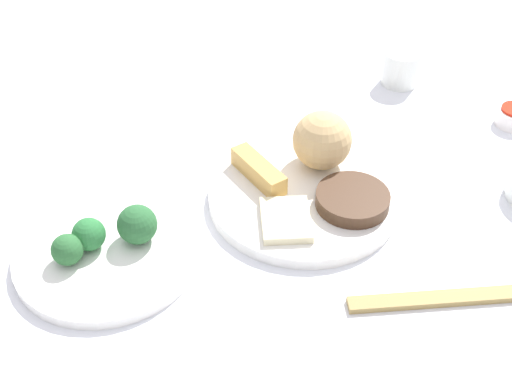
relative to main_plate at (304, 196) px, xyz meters
name	(u,v)px	position (x,y,z in m)	size (l,w,h in m)	color
tabletop	(337,200)	(0.05, 0.02, -0.02)	(2.20, 2.20, 0.02)	white
main_plate	(304,196)	(0.00, 0.00, 0.00)	(0.26, 0.26, 0.02)	white
rice_scoop	(322,140)	(0.02, 0.06, 0.05)	(0.08, 0.08, 0.08)	tan
spring_roll	(258,171)	(-0.06, 0.02, 0.02)	(0.10, 0.03, 0.03)	gold
crab_rangoon_wonton	(286,220)	(-0.02, -0.06, 0.01)	(0.06, 0.08, 0.01)	beige
stir_fry_heap	(352,199)	(0.06, -0.02, 0.02)	(0.10, 0.10, 0.02)	#452D1C
broccoli_plate	(108,253)	(-0.23, -0.14, 0.00)	(0.23, 0.23, 0.01)	white
broccoli_floret_0	(89,234)	(-0.25, -0.14, 0.03)	(0.04, 0.04, 0.04)	#2A7338
broccoli_floret_1	(137,224)	(-0.19, -0.11, 0.03)	(0.05, 0.05, 0.05)	#2A6433
broccoli_floret_2	(67,250)	(-0.27, -0.16, 0.02)	(0.04, 0.04, 0.04)	#2C6633
teacup	(401,68)	(0.14, 0.33, 0.02)	(0.06, 0.06, 0.06)	white
chopsticks_pair	(449,298)	(0.18, -0.15, 0.00)	(0.23, 0.02, 0.01)	#A08448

